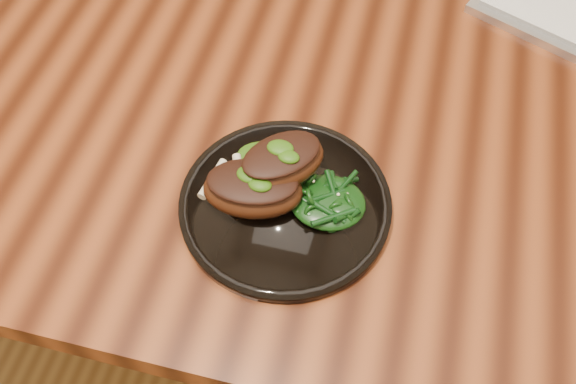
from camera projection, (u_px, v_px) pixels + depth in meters
The scene contains 6 objects.
desk at pixel (308, 139), 0.95m from camera, with size 1.60×0.80×0.75m.
plate at pixel (285, 204), 0.77m from camera, with size 0.26×0.26×0.02m.
lamb_chop_front at pixel (252, 188), 0.75m from camera, with size 0.13×0.09×0.05m.
lamb_chop_back at pixel (281, 162), 0.75m from camera, with size 0.13×0.12×0.05m.
herb_smear at pixel (271, 160), 0.80m from camera, with size 0.09×0.06×0.01m, color #193F06.
greens_heap at pixel (328, 199), 0.75m from camera, with size 0.09×0.09×0.03m.
Camera 1 is at (0.12, -0.59, 1.40)m, focal length 40.00 mm.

